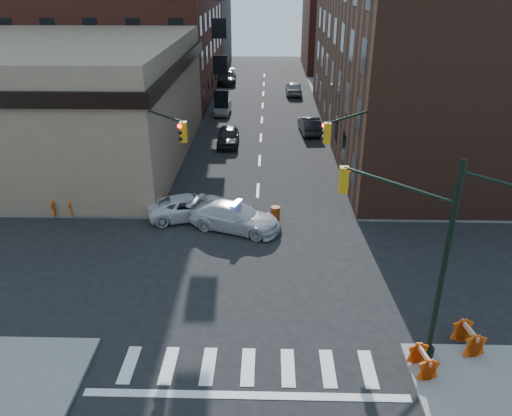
# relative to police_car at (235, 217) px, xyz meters

# --- Properties ---
(ground) EXTENTS (140.00, 140.00, 0.00)m
(ground) POSITION_rel_police_car_xyz_m (1.20, -4.37, -0.77)
(ground) COLOR black
(ground) RESTS_ON ground
(sidewalk_nw) EXTENTS (34.00, 54.50, 0.15)m
(sidewalk_nw) POSITION_rel_police_car_xyz_m (-21.80, 28.38, -0.70)
(sidewalk_nw) COLOR gray
(sidewalk_nw) RESTS_ON ground
(sidewalk_ne) EXTENTS (34.00, 54.50, 0.15)m
(sidewalk_ne) POSITION_rel_police_car_xyz_m (24.20, 28.38, -0.70)
(sidewalk_ne) COLOR gray
(sidewalk_ne) RESTS_ON ground
(bank_building) EXTENTS (22.00, 22.00, 9.00)m
(bank_building) POSITION_rel_police_car_xyz_m (-15.80, 12.13, 3.73)
(bank_building) COLOR #8B795B
(bank_building) RESTS_ON ground
(commercial_row_ne) EXTENTS (14.00, 34.00, 14.00)m
(commercial_row_ne) POSITION_rel_police_car_xyz_m (14.20, 18.13, 6.23)
(commercial_row_ne) COLOR #48291D
(commercial_row_ne) RESTS_ON ground
(filler_nw) EXTENTS (20.00, 18.00, 16.00)m
(filler_nw) POSITION_rel_police_car_xyz_m (-14.80, 57.63, 7.23)
(filler_nw) COLOR brown
(filler_nw) RESTS_ON ground
(filler_ne) EXTENTS (16.00, 16.00, 12.00)m
(filler_ne) POSITION_rel_police_car_xyz_m (15.20, 53.63, 5.23)
(filler_ne) COLOR #5C261D
(filler_ne) RESTS_ON ground
(signal_pole_se) EXTENTS (5.40, 5.27, 8.00)m
(signal_pole_se) POSITION_rel_police_car_xyz_m (7.24, -9.89, 3.84)
(signal_pole_se) COLOR black
(signal_pole_se) RESTS_ON sidewalk_se
(signal_pole_nw) EXTENTS (3.58, 3.67, 8.00)m
(signal_pole_nw) POSITION_rel_police_car_xyz_m (-4.65, 0.96, 3.57)
(signal_pole_nw) COLOR black
(signal_pole_nw) RESTS_ON sidewalk_nw
(signal_pole_ne) EXTENTS (3.67, 3.58, 8.00)m
(signal_pole_ne) POSITION_rel_police_car_xyz_m (7.03, 0.98, 3.57)
(signal_pole_ne) COLOR black
(signal_pole_ne) RESTS_ON sidewalk_ne
(tree_ne_near) EXTENTS (3.00, 3.00, 4.85)m
(tree_ne_near) POSITION_rel_police_car_xyz_m (8.70, 21.63, 2.72)
(tree_ne_near) COLOR black
(tree_ne_near) RESTS_ON sidewalk_ne
(tree_ne_far) EXTENTS (3.00, 3.00, 4.85)m
(tree_ne_far) POSITION_rel_police_car_xyz_m (8.70, 29.63, 2.72)
(tree_ne_far) COLOR black
(tree_ne_far) RESTS_ON sidewalk_ne
(police_car) EXTENTS (5.74, 3.82, 1.54)m
(police_car) POSITION_rel_police_car_xyz_m (0.00, 0.00, 0.00)
(police_car) COLOR silver
(police_car) RESTS_ON ground
(pickup) EXTENTS (5.41, 3.47, 1.39)m
(pickup) POSITION_rel_police_car_xyz_m (-2.79, 1.43, -0.08)
(pickup) COLOR silver
(pickup) RESTS_ON ground
(parked_car_wnear) EXTENTS (1.93, 4.56, 1.54)m
(parked_car_wnear) POSITION_rel_police_car_xyz_m (-1.57, 15.50, -0.00)
(parked_car_wnear) COLOR black
(parked_car_wnear) RESTS_ON ground
(parked_car_wfar) EXTENTS (1.57, 4.14, 1.35)m
(parked_car_wfar) POSITION_rel_police_car_xyz_m (-2.92, 25.86, -0.10)
(parked_car_wfar) COLOR gray
(parked_car_wfar) RESTS_ON ground
(parked_car_wdeep) EXTENTS (2.51, 5.70, 1.63)m
(parked_car_wdeep) POSITION_rel_police_car_xyz_m (-3.66, 41.68, 0.04)
(parked_car_wdeep) COLOR black
(parked_car_wdeep) RESTS_ON ground
(parked_car_enear) EXTENTS (2.02, 4.79, 1.54)m
(parked_car_enear) POSITION_rel_police_car_xyz_m (5.65, 19.25, -0.00)
(parked_car_enear) COLOR black
(parked_car_enear) RESTS_ON ground
(parked_car_efar) EXTENTS (1.89, 4.71, 1.60)m
(parked_car_efar) POSITION_rel_police_car_xyz_m (4.90, 35.31, 0.03)
(parked_car_efar) COLOR #95999E
(parked_car_efar) RESTS_ON ground
(pedestrian_a) EXTENTS (0.78, 0.65, 1.83)m
(pedestrian_a) POSITION_rel_police_car_xyz_m (-8.30, 2.33, 0.30)
(pedestrian_a) COLOR black
(pedestrian_a) RESTS_ON sidewalk_nw
(pedestrian_b) EXTENTS (0.85, 0.72, 1.56)m
(pedestrian_b) POSITION_rel_police_car_xyz_m (-8.45, 2.52, 0.16)
(pedestrian_b) COLOR black
(pedestrian_b) RESTS_ON sidewalk_nw
(pedestrian_c) EXTENTS (1.03, 0.55, 1.67)m
(pedestrian_c) POSITION_rel_police_car_xyz_m (-9.88, 3.30, 0.22)
(pedestrian_c) COLOR #1F252F
(pedestrian_c) RESTS_ON sidewalk_nw
(barrel_road) EXTENTS (0.62, 0.62, 0.94)m
(barrel_road) POSITION_rel_police_car_xyz_m (2.34, 1.02, -0.30)
(barrel_road) COLOR #CC4909
(barrel_road) RESTS_ON ground
(barrel_bank) EXTENTS (0.75, 0.75, 1.12)m
(barrel_bank) POSITION_rel_police_car_xyz_m (-2.13, 1.23, -0.21)
(barrel_bank) COLOR #D44409
(barrel_bank) RESTS_ON ground
(barricade_se_a) EXTENTS (0.84, 1.36, 0.95)m
(barricade_se_a) POSITION_rel_police_car_xyz_m (9.70, -10.07, -0.15)
(barricade_se_a) COLOR #F05E0B
(barricade_se_a) RESTS_ON sidewalk_se
(barricade_se_b) EXTENTS (0.77, 1.25, 0.88)m
(barricade_se_b) POSITION_rel_police_car_xyz_m (7.60, -11.37, -0.18)
(barricade_se_b) COLOR orange
(barricade_se_b) RESTS_ON sidewalk_se
(barricade_nw_a) EXTENTS (1.32, 0.81, 0.93)m
(barricade_nw_a) POSITION_rel_police_car_xyz_m (-5.30, 2.50, -0.16)
(barricade_nw_a) COLOR orange
(barricade_nw_a) RESTS_ON sidewalk_nw
(barricade_nw_b) EXTENTS (1.42, 0.86, 1.01)m
(barricade_nw_b) POSITION_rel_police_car_xyz_m (-10.49, 1.33, -0.12)
(barricade_nw_b) COLOR orange
(barricade_nw_b) RESTS_ON sidewalk_nw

